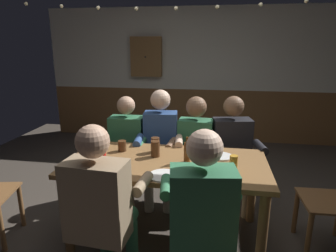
{
  "coord_description": "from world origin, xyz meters",
  "views": [
    {
      "loc": [
        0.41,
        -2.6,
        1.75
      ],
      "look_at": [
        0.0,
        -0.13,
        1.05
      ],
      "focal_mm": 31.78,
      "sensor_mm": 36.0,
      "label": 1
    }
  ],
  "objects_px": {
    "person_5": "(201,210)",
    "pint_glass_6": "(100,138)",
    "dining_table": "(167,172)",
    "plate_1": "(163,176)",
    "bottle_0": "(103,151)",
    "pint_glass_7": "(202,168)",
    "table_candle": "(201,163)",
    "bottle_1": "(86,157)",
    "pint_glass_1": "(198,173)",
    "wall_dart_cabinet": "(146,57)",
    "person_2": "(194,146)",
    "person_3": "(233,147)",
    "pint_glass_5": "(233,164)",
    "plate_0": "(222,156)",
    "pint_glass_4": "(155,145)",
    "bottle_2": "(187,152)",
    "pint_glass_2": "(101,149)",
    "pint_glass_0": "(155,149)",
    "pint_glass_3": "(122,146)",
    "person_1": "(160,142)",
    "person_4": "(101,201)",
    "person_0": "(125,144)"
  },
  "relations": [
    {
      "from": "person_2",
      "to": "pint_glass_7",
      "type": "relative_size",
      "value": 9.83
    },
    {
      "from": "dining_table",
      "to": "plate_1",
      "type": "bearing_deg",
      "value": -85.46
    },
    {
      "from": "person_1",
      "to": "table_candle",
      "type": "height_order",
      "value": "person_1"
    },
    {
      "from": "plate_1",
      "to": "bottle_0",
      "type": "distance_m",
      "value": 0.65
    },
    {
      "from": "wall_dart_cabinet",
      "to": "pint_glass_0",
      "type": "bearing_deg",
      "value": -75.24
    },
    {
      "from": "person_5",
      "to": "plate_0",
      "type": "xyz_separation_m",
      "value": [
        0.14,
        0.85,
        0.05
      ]
    },
    {
      "from": "person_5",
      "to": "wall_dart_cabinet",
      "type": "distance_m",
      "value": 3.88
    },
    {
      "from": "plate_1",
      "to": "wall_dart_cabinet",
      "type": "distance_m",
      "value": 3.45
    },
    {
      "from": "person_5",
      "to": "pint_glass_7",
      "type": "height_order",
      "value": "person_5"
    },
    {
      "from": "table_candle",
      "to": "pint_glass_5",
      "type": "bearing_deg",
      "value": -16.25
    },
    {
      "from": "bottle_0",
      "to": "person_3",
      "type": "bearing_deg",
      "value": 32.14
    },
    {
      "from": "person_1",
      "to": "table_candle",
      "type": "bearing_deg",
      "value": 117.33
    },
    {
      "from": "pint_glass_0",
      "to": "pint_glass_7",
      "type": "xyz_separation_m",
      "value": [
        0.44,
        -0.33,
        -0.01
      ]
    },
    {
      "from": "person_4",
      "to": "wall_dart_cabinet",
      "type": "bearing_deg",
      "value": 102.53
    },
    {
      "from": "plate_1",
      "to": "pint_glass_2",
      "type": "xyz_separation_m",
      "value": [
        -0.65,
        0.34,
        0.06
      ]
    },
    {
      "from": "pint_glass_0",
      "to": "pint_glass_3",
      "type": "xyz_separation_m",
      "value": [
        -0.35,
        0.09,
        -0.02
      ]
    },
    {
      "from": "pint_glass_0",
      "to": "pint_glass_4",
      "type": "relative_size",
      "value": 1.03
    },
    {
      "from": "person_1",
      "to": "person_3",
      "type": "height_order",
      "value": "person_1"
    },
    {
      "from": "pint_glass_6",
      "to": "pint_glass_3",
      "type": "bearing_deg",
      "value": -23.58
    },
    {
      "from": "pint_glass_7",
      "to": "wall_dart_cabinet",
      "type": "relative_size",
      "value": 0.17
    },
    {
      "from": "person_1",
      "to": "pint_glass_0",
      "type": "xyz_separation_m",
      "value": [
        0.07,
        -0.57,
        0.12
      ]
    },
    {
      "from": "pint_glass_7",
      "to": "person_2",
      "type": "bearing_deg",
      "value": 98.14
    },
    {
      "from": "bottle_1",
      "to": "pint_glass_6",
      "type": "distance_m",
      "value": 0.6
    },
    {
      "from": "pint_glass_3",
      "to": "pint_glass_7",
      "type": "distance_m",
      "value": 0.9
    },
    {
      "from": "table_candle",
      "to": "pint_glass_7",
      "type": "bearing_deg",
      "value": -84.6
    },
    {
      "from": "pint_glass_2",
      "to": "bottle_0",
      "type": "bearing_deg",
      "value": -57.0
    },
    {
      "from": "bottle_1",
      "to": "pint_glass_1",
      "type": "relative_size",
      "value": 1.83
    },
    {
      "from": "person_5",
      "to": "pint_glass_3",
      "type": "height_order",
      "value": "person_5"
    },
    {
      "from": "bottle_0",
      "to": "pint_glass_2",
      "type": "bearing_deg",
      "value": 123.0
    },
    {
      "from": "person_5",
      "to": "pint_glass_1",
      "type": "bearing_deg",
      "value": 89.8
    },
    {
      "from": "pint_glass_6",
      "to": "wall_dart_cabinet",
      "type": "height_order",
      "value": "wall_dart_cabinet"
    },
    {
      "from": "bottle_1",
      "to": "person_3",
      "type": "bearing_deg",
      "value": 37.9
    },
    {
      "from": "person_2",
      "to": "person_3",
      "type": "height_order",
      "value": "person_3"
    },
    {
      "from": "person_0",
      "to": "pint_glass_6",
      "type": "distance_m",
      "value": 0.42
    },
    {
      "from": "plate_1",
      "to": "pint_glass_4",
      "type": "relative_size",
      "value": 1.64
    },
    {
      "from": "person_1",
      "to": "person_4",
      "type": "distance_m",
      "value": 1.36
    },
    {
      "from": "person_5",
      "to": "table_candle",
      "type": "distance_m",
      "value": 0.6
    },
    {
      "from": "person_2",
      "to": "bottle_0",
      "type": "relative_size",
      "value": 5.12
    },
    {
      "from": "person_1",
      "to": "pint_glass_0",
      "type": "height_order",
      "value": "person_1"
    },
    {
      "from": "bottle_0",
      "to": "wall_dart_cabinet",
      "type": "bearing_deg",
      "value": 95.78
    },
    {
      "from": "person_5",
      "to": "table_candle",
      "type": "height_order",
      "value": "person_5"
    },
    {
      "from": "table_candle",
      "to": "bottle_1",
      "type": "distance_m",
      "value": 0.95
    },
    {
      "from": "person_5",
      "to": "pint_glass_6",
      "type": "xyz_separation_m",
      "value": [
        -1.09,
        0.98,
        0.12
      ]
    },
    {
      "from": "dining_table",
      "to": "person_5",
      "type": "xyz_separation_m",
      "value": [
        0.34,
        -0.68,
        0.06
      ]
    },
    {
      "from": "pint_glass_3",
      "to": "bottle_2",
      "type": "bearing_deg",
      "value": -15.32
    },
    {
      "from": "pint_glass_7",
      "to": "dining_table",
      "type": "bearing_deg",
      "value": 143.36
    },
    {
      "from": "table_candle",
      "to": "wall_dart_cabinet",
      "type": "distance_m",
      "value": 3.31
    },
    {
      "from": "table_candle",
      "to": "bottle_1",
      "type": "relative_size",
      "value": 0.32
    },
    {
      "from": "pint_glass_4",
      "to": "bottle_2",
      "type": "bearing_deg",
      "value": -31.79
    },
    {
      "from": "person_2",
      "to": "pint_glass_4",
      "type": "bearing_deg",
      "value": 57.79
    }
  ]
}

